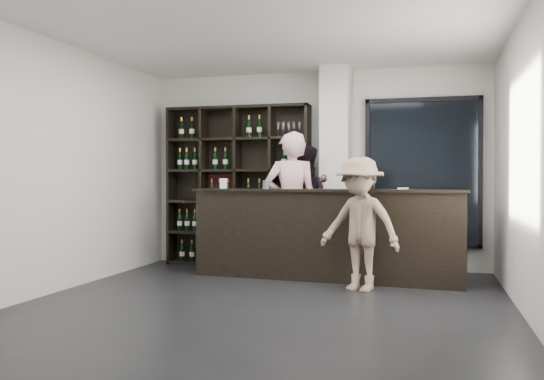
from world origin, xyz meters
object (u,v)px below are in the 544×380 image
(wine_shelf, at_px, (238,186))
(taster_black, at_px, (302,208))
(taster_pink, at_px, (291,204))
(customer, at_px, (360,224))
(tasting_counter, at_px, (327,234))

(wine_shelf, xyz_separation_m, taster_black, (1.05, -0.29, -0.30))
(wine_shelf, height_order, taster_pink, wine_shelf)
(taster_black, relative_size, customer, 1.15)
(tasting_counter, relative_size, taster_pink, 1.84)
(wine_shelf, xyz_separation_m, customer, (2.01, -1.52, -0.42))
(taster_pink, relative_size, taster_black, 1.08)
(wine_shelf, relative_size, customer, 1.54)
(wine_shelf, bearing_deg, taster_black, -15.23)
(tasting_counter, height_order, taster_black, taster_black)
(taster_pink, bearing_deg, customer, 122.70)
(taster_black, bearing_deg, wine_shelf, -5.33)
(wine_shelf, xyz_separation_m, taster_pink, (1.00, -0.72, -0.23))
(tasting_counter, distance_m, customer, 0.89)
(customer, bearing_deg, tasting_counter, 147.66)
(tasting_counter, xyz_separation_m, customer, (0.51, -0.70, 0.19))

